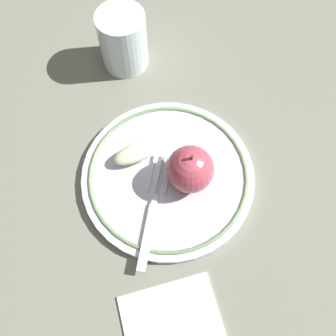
% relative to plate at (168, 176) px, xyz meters
% --- Properties ---
extents(ground_plane, '(2.00, 2.00, 0.00)m').
position_rel_plate_xyz_m(ground_plane, '(0.01, 0.01, -0.01)').
color(ground_plane, slate).
extents(plate, '(0.25, 0.25, 0.01)m').
position_rel_plate_xyz_m(plate, '(0.00, 0.00, 0.00)').
color(plate, silver).
rests_on(plate, ground_plane).
extents(apple_red_whole, '(0.06, 0.06, 0.07)m').
position_rel_plate_xyz_m(apple_red_whole, '(-0.02, -0.03, 0.04)').
color(apple_red_whole, '#B34355').
rests_on(apple_red_whole, plate).
extents(apple_slice_front, '(0.04, 0.07, 0.02)m').
position_rel_plate_xyz_m(apple_slice_front, '(0.04, 0.04, 0.02)').
color(apple_slice_front, '#F6E9C4').
rests_on(apple_slice_front, plate).
extents(fork, '(0.16, 0.09, 0.00)m').
position_rel_plate_xyz_m(fork, '(-0.05, 0.04, 0.01)').
color(fork, silver).
rests_on(fork, plate).
extents(drinking_glass, '(0.08, 0.08, 0.10)m').
position_rel_plate_xyz_m(drinking_glass, '(0.23, 0.01, 0.04)').
color(drinking_glass, silver).
rests_on(drinking_glass, ground_plane).
extents(napkin_folded, '(0.13, 0.12, 0.01)m').
position_rel_plate_xyz_m(napkin_folded, '(-0.20, 0.05, -0.00)').
color(napkin_folded, white).
rests_on(napkin_folded, ground_plane).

